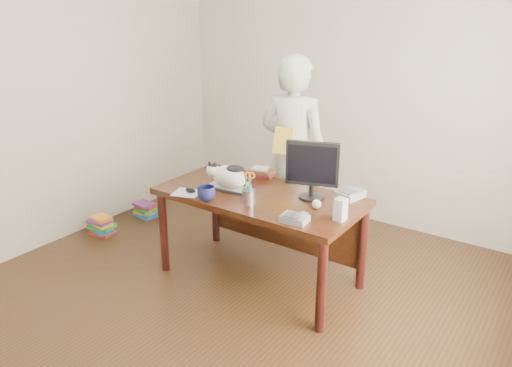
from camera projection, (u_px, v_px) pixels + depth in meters
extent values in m
plane|color=black|center=(213.00, 313.00, 3.68)|extent=(4.50, 4.50, 0.00)
plane|color=silver|center=(354.00, 88.00, 4.95)|extent=(4.00, 0.00, 4.00)
plane|color=silver|center=(29.00, 101.00, 4.29)|extent=(0.00, 4.50, 4.50)
cube|color=black|center=(260.00, 197.00, 3.89)|extent=(1.60, 0.80, 0.05)
cylinder|color=black|center=(163.00, 232.00, 4.16)|extent=(0.07, 0.07, 0.70)
cylinder|color=black|center=(321.00, 287.00, 3.36)|extent=(0.07, 0.07, 0.70)
cylinder|color=black|center=(215.00, 206.00, 4.68)|extent=(0.07, 0.07, 0.70)
cylinder|color=black|center=(362.00, 248.00, 3.88)|extent=(0.07, 0.07, 0.70)
cube|color=black|center=(283.00, 219.00, 4.28)|extent=(1.45, 0.03, 0.50)
cube|color=black|center=(230.00, 189.00, 3.96)|extent=(0.41, 0.19, 0.02)
cube|color=silver|center=(230.00, 187.00, 3.96)|extent=(0.38, 0.16, 0.00)
ellipsoid|color=white|center=(229.00, 177.00, 3.93)|extent=(0.32, 0.22, 0.19)
ellipsoid|color=white|center=(213.00, 170.00, 3.97)|extent=(0.12, 0.12, 0.10)
ellipsoid|color=black|center=(213.00, 166.00, 3.95)|extent=(0.08, 0.08, 0.04)
cone|color=black|center=(210.00, 163.00, 3.95)|extent=(0.06, 0.05, 0.06)
cone|color=black|center=(215.00, 164.00, 3.93)|extent=(0.06, 0.05, 0.06)
ellipsoid|color=black|center=(235.00, 169.00, 3.88)|extent=(0.17, 0.14, 0.04)
cylinder|color=white|center=(248.00, 186.00, 3.92)|extent=(0.10, 0.12, 0.04)
cylinder|color=black|center=(311.00, 197.00, 3.80)|extent=(0.25, 0.25, 0.02)
cylinder|color=black|center=(312.00, 191.00, 3.78)|extent=(0.05, 0.05, 0.09)
cube|color=black|center=(312.00, 164.00, 3.69)|extent=(0.39, 0.17, 0.33)
cube|color=black|center=(312.00, 165.00, 3.67)|extent=(0.34, 0.12, 0.28)
cylinder|color=gray|center=(249.00, 197.00, 3.68)|extent=(0.12, 0.12, 0.11)
cylinder|color=black|center=(247.00, 184.00, 3.66)|extent=(0.03, 0.04, 0.16)
cylinder|color=blue|center=(250.00, 186.00, 3.63)|extent=(0.02, 0.04, 0.16)
cylinder|color=#B11B19|center=(250.00, 184.00, 3.66)|extent=(0.02, 0.04, 0.16)
cylinder|color=#17751A|center=(246.00, 185.00, 3.63)|extent=(0.03, 0.03, 0.16)
cylinder|color=#B4B4B9|center=(249.00, 184.00, 3.63)|extent=(0.02, 0.03, 0.12)
cylinder|color=#B4B4B9|center=(250.00, 184.00, 3.63)|extent=(0.02, 0.03, 0.12)
torus|color=#EF580C|center=(248.00, 175.00, 3.61)|extent=(0.05, 0.03, 0.05)
torus|color=#EF580C|center=(252.00, 176.00, 3.60)|extent=(0.05, 0.03, 0.05)
cube|color=silver|center=(187.00, 193.00, 3.90)|extent=(0.25, 0.24, 0.00)
ellipsoid|color=black|center=(191.00, 190.00, 3.89)|extent=(0.11, 0.09, 0.04)
imported|color=black|center=(206.00, 193.00, 3.74)|extent=(0.19, 0.19, 0.11)
cube|color=slate|center=(295.00, 219.00, 3.38)|extent=(0.19, 0.14, 0.05)
cube|color=#444447|center=(290.00, 215.00, 3.38)|extent=(0.08, 0.10, 0.01)
cube|color=#B4B4B9|center=(301.00, 215.00, 3.36)|extent=(0.06, 0.16, 0.05)
cube|color=#9B9B9E|center=(341.00, 209.00, 3.39)|extent=(0.08, 0.08, 0.16)
sphere|color=silver|center=(317.00, 204.00, 3.60)|extent=(0.07, 0.07, 0.07)
cube|color=#4A1315|center=(261.00, 174.00, 4.27)|extent=(0.24, 0.19, 0.03)
cube|color=#52311C|center=(262.00, 171.00, 4.25)|extent=(0.20, 0.16, 0.03)
cube|color=silver|center=(260.00, 168.00, 4.25)|extent=(0.16, 0.14, 0.02)
cube|color=slate|center=(350.00, 194.00, 3.79)|extent=(0.20, 0.24, 0.06)
cube|color=#444447|center=(348.00, 191.00, 3.76)|extent=(0.12, 0.12, 0.01)
imported|color=white|center=(293.00, 155.00, 4.41)|extent=(0.68, 0.48, 1.76)
cube|color=gold|center=(284.00, 141.00, 4.22)|extent=(0.17, 0.11, 0.23)
cube|color=#AC2B18|center=(102.00, 232.00, 4.92)|extent=(0.25, 0.19, 0.03)
cube|color=#1A559D|center=(102.00, 230.00, 4.90)|extent=(0.23, 0.18, 0.03)
cube|color=#288734|center=(102.00, 226.00, 4.91)|extent=(0.27, 0.22, 0.03)
cube|color=gold|center=(102.00, 224.00, 4.89)|extent=(0.21, 0.16, 0.03)
cube|color=#673078|center=(100.00, 221.00, 4.88)|extent=(0.23, 0.17, 0.03)
cube|color=orange|center=(101.00, 218.00, 4.87)|extent=(0.21, 0.17, 0.03)
cube|color=#1A559D|center=(146.00, 215.00, 5.33)|extent=(0.25, 0.19, 0.03)
cube|color=orange|center=(145.00, 211.00, 5.33)|extent=(0.22, 0.19, 0.03)
cube|color=#288734|center=(146.00, 210.00, 5.30)|extent=(0.24, 0.19, 0.03)
cube|color=#AC2B18|center=(146.00, 206.00, 5.30)|extent=(0.21, 0.16, 0.03)
cube|color=#673078|center=(144.00, 204.00, 5.29)|extent=(0.22, 0.17, 0.03)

